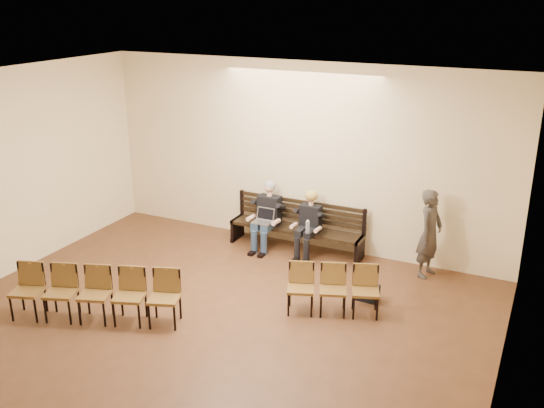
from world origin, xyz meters
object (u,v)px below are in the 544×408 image
at_px(bench, 296,239).
at_px(passerby, 430,227).
at_px(chair_row_front, 333,290).
at_px(bag, 368,293).
at_px(water_bottle, 308,233).
at_px(laptop, 262,223).
at_px(chair_row_back, 95,295).
at_px(seated_man, 267,216).
at_px(seated_woman, 308,227).

distance_m(bench, passerby, 2.56).
bearing_deg(chair_row_front, bag, 40.36).
bearing_deg(water_bottle, passerby, 11.18).
height_order(bench, bag, bench).
relative_size(passerby, chair_row_front, 1.29).
bearing_deg(laptop, water_bottle, -12.00).
distance_m(laptop, bag, 2.59).
bearing_deg(water_bottle, bag, -32.48).
bearing_deg(passerby, chair_row_back, 145.32).
xyz_separation_m(bench, water_bottle, (0.41, -0.42, 0.35)).
bearing_deg(laptop, chair_row_front, -46.69).
distance_m(seated_man, chair_row_back, 3.73).
relative_size(seated_man, water_bottle, 5.09).
distance_m(seated_woman, passerby, 2.20).
bearing_deg(seated_woman, chair_row_front, -57.75).
bearing_deg(passerby, water_bottle, 114.76).
bearing_deg(water_bottle, chair_row_back, -122.09).
relative_size(seated_man, chair_row_front, 0.92).
xyz_separation_m(bench, chair_row_back, (-1.64, -3.68, 0.19)).
height_order(seated_woman, chair_row_front, seated_woman).
relative_size(bench, passerby, 1.46).
distance_m(water_bottle, bag, 1.74).
height_order(laptop, bag, laptop).
bearing_deg(bench, bag, -35.91).
bearing_deg(water_bottle, laptop, 175.88).
distance_m(bench, chair_row_back, 4.03).
bearing_deg(passerby, bag, 167.23).
bearing_deg(seated_man, chair_row_back, -107.08).
distance_m(bench, water_bottle, 0.68).
xyz_separation_m(seated_woman, chair_row_front, (1.16, -1.84, -0.17)).
bearing_deg(bag, passerby, 63.65).
bearing_deg(seated_woman, chair_row_back, -118.59).
distance_m(seated_woman, chair_row_back, 4.06).
xyz_separation_m(seated_man, bag, (2.37, -1.20, -0.51)).
distance_m(seated_man, seated_woman, 0.85).
height_order(bench, chair_row_back, chair_row_back).
height_order(seated_man, chair_row_front, seated_man).
xyz_separation_m(seated_man, laptop, (0.01, -0.23, -0.05)).
bearing_deg(chair_row_front, bench, 106.62).
xyz_separation_m(seated_woman, chair_row_back, (-1.94, -3.56, -0.14)).
relative_size(bench, laptop, 7.37).
distance_m(seated_man, laptop, 0.24).
height_order(bench, seated_woman, seated_woman).
height_order(seated_man, water_bottle, seated_man).
relative_size(bench, chair_row_back, 1.03).
distance_m(seated_woman, laptop, 0.87).
relative_size(seated_woman, bag, 3.21).
relative_size(seated_man, passerby, 0.71).
bearing_deg(seated_woman, seated_man, 180.00).
bearing_deg(chair_row_back, bench, 46.50).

